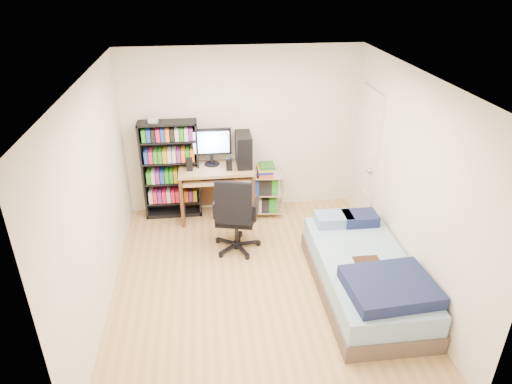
{
  "coord_description": "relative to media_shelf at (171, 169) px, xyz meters",
  "views": [
    {
      "loc": [
        -0.56,
        -4.46,
        3.53
      ],
      "look_at": [
        0.02,
        0.4,
        1.04
      ],
      "focal_mm": 32.0,
      "sensor_mm": 36.0,
      "label": 1
    }
  ],
  "objects": [
    {
      "name": "media_shelf",
      "position": [
        0.0,
        0.0,
        0.0
      ],
      "size": [
        0.84,
        0.28,
        1.55
      ],
      "color": "black",
      "rests_on": "room"
    },
    {
      "name": "computer_desk",
      "position": [
        0.78,
        -0.09,
        -0.03
      ],
      "size": [
        1.09,
        0.63,
        1.37
      ],
      "color": "tan",
      "rests_on": "room"
    },
    {
      "name": "room",
      "position": [
        1.09,
        -1.84,
        0.48
      ],
      "size": [
        3.58,
        4.08,
        2.58
      ],
      "color": "tan",
      "rests_on": "ground"
    },
    {
      "name": "bed",
      "position": [
        2.3,
        -2.19,
        -0.5
      ],
      "size": [
        1.05,
        2.09,
        0.6
      ],
      "color": "brown",
      "rests_on": "room"
    },
    {
      "name": "door",
      "position": [
        2.81,
        -0.49,
        0.23
      ],
      "size": [
        0.12,
        0.8,
        2.0
      ],
      "color": "silver",
      "rests_on": "room"
    },
    {
      "name": "office_chair",
      "position": [
        0.88,
        -1.1,
        -0.42
      ],
      "size": [
        0.78,
        0.78,
        1.09
      ],
      "rotation": [
        0.0,
        0.0,
        -0.24
      ],
      "color": "black",
      "rests_on": "room"
    },
    {
      "name": "wire_cart",
      "position": [
        1.4,
        -0.17,
        -0.22
      ],
      "size": [
        0.56,
        0.43,
        0.85
      ],
      "rotation": [
        0.0,
        0.0,
        -0.1
      ],
      "color": "silver",
      "rests_on": "room"
    }
  ]
}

